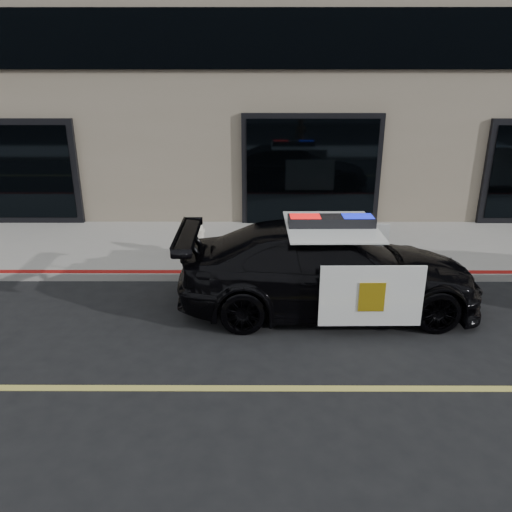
{
  "coord_description": "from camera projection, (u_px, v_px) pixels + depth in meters",
  "views": [
    {
      "loc": [
        -2.33,
        -5.41,
        3.85
      ],
      "look_at": [
        -2.36,
        2.2,
        1.0
      ],
      "focal_mm": 35.0,
      "sensor_mm": 36.0,
      "label": 1
    }
  ],
  "objects": [
    {
      "name": "ground",
      "position": [
        439.0,
        389.0,
        6.41
      ],
      "size": [
        120.0,
        120.0,
        0.0
      ],
      "primitive_type": "plane",
      "color": "black",
      "rests_on": "ground"
    },
    {
      "name": "sidewalk_n",
      "position": [
        360.0,
        247.0,
        11.3
      ],
      "size": [
        60.0,
        3.5,
        0.15
      ],
      "primitive_type": "cube",
      "color": "gray",
      "rests_on": "ground"
    },
    {
      "name": "police_car",
      "position": [
        329.0,
        268.0,
        8.34
      ],
      "size": [
        2.35,
        5.06,
        1.64
      ],
      "color": "black",
      "rests_on": "ground"
    },
    {
      "name": "fire_hydrant",
      "position": [
        198.0,
        241.0,
        10.36
      ],
      "size": [
        0.35,
        0.49,
        0.77
      ],
      "color": "beige",
      "rests_on": "sidewalk_n"
    }
  ]
}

